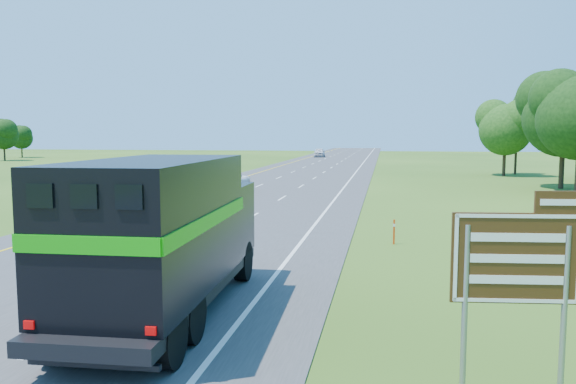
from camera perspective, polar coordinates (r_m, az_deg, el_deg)
name	(u,v)px	position (r m, az deg, el deg)	size (l,w,h in m)	color
road	(286,183)	(51.04, -0.18, 0.91)	(15.00, 260.00, 0.04)	#38383A
lane_markings	(286,183)	(51.04, -0.18, 0.94)	(11.15, 260.00, 0.01)	yellow
horse_truck	(165,233)	(13.90, -12.39, -4.04)	(3.01, 8.80, 3.85)	black
white_suv	(225,183)	(42.40, -6.45, 0.94)	(2.59, 5.63, 1.56)	white
far_car	(319,152)	(109.23, 3.21, 4.03)	(2.04, 5.08, 1.73)	silver
exit_sign	(518,267)	(9.98, 22.37, -7.03)	(2.10, 0.29, 3.56)	gray
delineator	(394,231)	(23.24, 10.72, -3.92)	(0.08, 0.05, 1.02)	red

